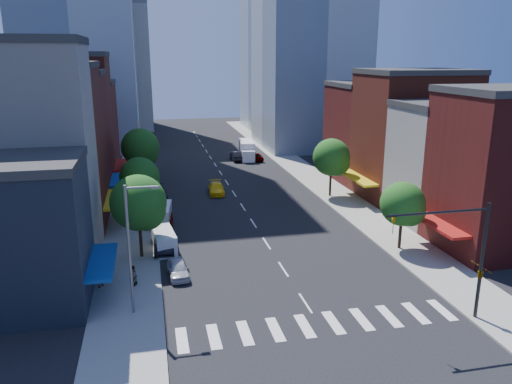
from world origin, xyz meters
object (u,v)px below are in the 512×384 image
Objects in this scene: parked_car_second at (164,241)px; taxi at (216,188)px; pedestrian_near at (100,275)px; parked_car_front at (178,269)px; traffic_car_oncoming at (237,156)px; traffic_car_far at (256,157)px; parked_car_rear at (159,193)px; parked_car_third at (162,220)px; box_truck at (247,150)px; cargo_van_far at (161,216)px; cargo_van_near at (164,241)px; pedestrian_far at (133,276)px.

parked_car_second is 1.06× the size of taxi.
pedestrian_near reaches higher than parked_car_second.
parked_car_front is 0.81× the size of taxi.
traffic_car_oncoming reaches higher than traffic_car_far.
parked_car_rear is 2.51× the size of pedestrian_near.
parked_car_third is 36.06m from box_truck.
traffic_car_oncoming is (13.52, 31.08, -0.24)m from cargo_van_far.
box_truck reaches higher than taxi.
cargo_van_far is (-0.01, 0.49, 0.33)m from parked_car_third.
parked_car_second is 7.08m from cargo_van_far.
cargo_van_near is 0.60× the size of box_truck.
parked_car_front is 5.97m from pedestrian_near.
pedestrian_far is (-16.11, -45.38, 0.16)m from traffic_car_oncoming.
pedestrian_near is (-5.01, -6.66, 0.17)m from cargo_van_near.
parked_car_rear is 7.32m from taxi.
cargo_van_far is at bearing 11.73° from pedestrian_near.
parked_car_rear is (0.00, 17.26, -0.13)m from parked_car_second.
box_truck is (-1.19, 1.98, 0.75)m from traffic_car_far.
pedestrian_near reaches higher than parked_car_third.
traffic_car_far is at bearing 179.61° from pedestrian_far.
traffic_car_oncoming is (13.51, 38.16, -0.04)m from parked_car_second.
box_truck is 4.06× the size of pedestrian_near.
cargo_van_near is 0.91× the size of cargo_van_far.
traffic_car_far is at bearing 59.55° from cargo_van_near.
parked_car_second reaches higher than taxi.
parked_car_rear is at bearing 19.69° from pedestrian_near.
cargo_van_far is (-0.01, -10.19, 0.33)m from parked_car_rear.
parked_car_second is 8.51m from pedestrian_near.
cargo_van_far reaches higher than traffic_car_far.
parked_car_second is 2.63× the size of pedestrian_near.
pedestrian_far is at bearing -163.64° from parked_car_front.
pedestrian_far reaches higher than parked_car_third.
pedestrian_near is (-21.67, -44.04, 0.42)m from traffic_car_far.
traffic_car_far reaches higher than parked_car_front.
parked_car_front is at bearing -83.55° from parked_car_third.
pedestrian_near is at bearing -107.46° from box_truck.
traffic_car_far is at bearing -52.48° from box_truck.
traffic_car_oncoming is (6.22, 20.14, 0.10)m from taxi.
traffic_car_oncoming reaches higher than parked_car_third.
parked_car_front is 0.97× the size of traffic_car_far.
pedestrian_near is (-4.99, -13.95, 0.08)m from cargo_van_far.
cargo_van_near is 8.34m from pedestrian_near.
traffic_car_oncoming is 2.30m from box_truck.
parked_car_front is 3.71m from pedestrian_far.
traffic_car_oncoming is at bearing 72.24° from parked_car_second.
parked_car_third is at bearing 53.94° from traffic_car_far.
parked_car_rear is 24.65m from pedestrian_near.
box_truck is at bearing -178.22° from pedestrian_far.
parked_car_second reaches higher than parked_car_rear.
parked_car_front is at bearing -87.86° from cargo_van_near.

